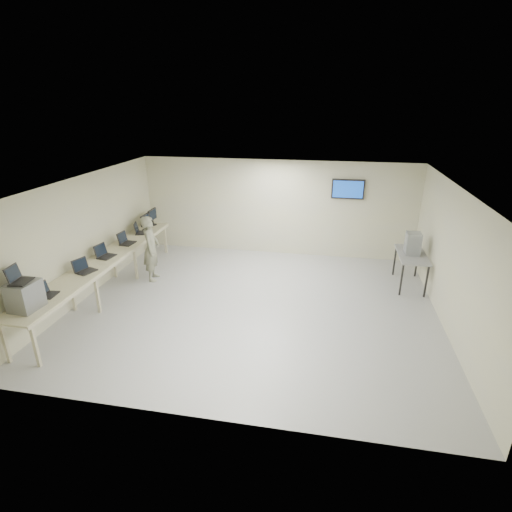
% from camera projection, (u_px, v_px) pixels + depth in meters
% --- Properties ---
extents(room, '(8.01, 7.01, 2.81)m').
position_uv_depth(room, '(256.00, 247.00, 8.59)').
color(room, '#B3B3B1').
rests_on(room, ground).
extents(workbench, '(0.76, 6.00, 0.90)m').
position_uv_depth(workbench, '(105.00, 262.00, 9.38)').
color(workbench, beige).
rests_on(workbench, ground).
extents(equipment_box, '(0.46, 0.52, 0.52)m').
position_uv_depth(equipment_box, '(25.00, 296.00, 7.02)').
color(equipment_box, slate).
rests_on(equipment_box, workbench).
extents(laptop_on_box, '(0.36, 0.41, 0.29)m').
position_uv_depth(laptop_on_box, '(18.00, 278.00, 6.91)').
color(laptop_on_box, black).
rests_on(laptop_on_box, equipment_box).
extents(laptop_0, '(0.30, 0.35, 0.26)m').
position_uv_depth(laptop_0, '(47.00, 292.00, 7.58)').
color(laptop_0, black).
rests_on(laptop_0, workbench).
extents(laptop_1, '(0.43, 0.46, 0.30)m').
position_uv_depth(laptop_1, '(84.00, 268.00, 8.61)').
color(laptop_1, black).
rests_on(laptop_1, workbench).
extents(laptop_2, '(0.39, 0.44, 0.31)m').
position_uv_depth(laptop_2, '(104.00, 254.00, 9.43)').
color(laptop_2, black).
rests_on(laptop_2, workbench).
extents(laptop_3, '(0.35, 0.42, 0.31)m').
position_uv_depth(laptop_3, '(125.00, 241.00, 10.29)').
color(laptop_3, black).
rests_on(laptop_3, workbench).
extents(laptop_4, '(0.41, 0.44, 0.30)m').
position_uv_depth(laptop_4, '(139.00, 230.00, 11.12)').
color(laptop_4, black).
rests_on(laptop_4, workbench).
extents(monitor_near, '(0.20, 0.45, 0.45)m').
position_uv_depth(monitor_near, '(145.00, 221.00, 11.32)').
color(monitor_near, black).
rests_on(monitor_near, workbench).
extents(monitor_far, '(0.21, 0.48, 0.48)m').
position_uv_depth(monitor_far, '(152.00, 216.00, 11.76)').
color(monitor_far, black).
rests_on(monitor_far, workbench).
extents(soldier, '(0.53, 0.69, 1.70)m').
position_uv_depth(soldier, '(151.00, 248.00, 10.14)').
color(soldier, gray).
rests_on(soldier, ground).
extents(side_table, '(0.66, 1.41, 0.85)m').
position_uv_depth(side_table, '(412.00, 257.00, 9.81)').
color(side_table, gray).
rests_on(side_table, ground).
extents(storage_bins, '(0.34, 0.38, 0.54)m').
position_uv_depth(storage_bins, '(413.00, 244.00, 9.69)').
color(storage_bins, '#9BA1A5').
rests_on(storage_bins, side_table).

